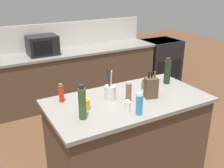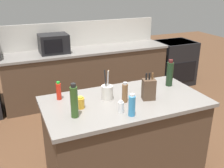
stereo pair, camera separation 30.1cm
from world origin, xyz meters
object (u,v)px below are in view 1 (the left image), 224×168
(dish_soap_bottle, at_px, (139,104))
(microwave, at_px, (42,45))
(olive_oil_bottle, at_px, (82,103))
(salt_shaker, at_px, (128,106))
(hot_sauce_bottle, at_px, (61,93))
(pepper_grinder, at_px, (129,92))
(utensil_crock, at_px, (110,92))
(knife_block, at_px, (151,88))
(honey_jar, at_px, (86,104))
(range_oven, at_px, (160,61))
(wine_bottle, at_px, (167,72))
(spice_jar_oregano, at_px, (144,85))

(dish_soap_bottle, bearing_deg, microwave, 94.51)
(microwave, distance_m, olive_oil_bottle, 2.37)
(salt_shaker, distance_m, hot_sauce_bottle, 0.70)
(microwave, distance_m, pepper_grinder, 2.26)
(dish_soap_bottle, distance_m, salt_shaker, 0.12)
(utensil_crock, xyz_separation_m, hot_sauce_bottle, (-0.47, 0.19, 0.01))
(salt_shaker, xyz_separation_m, hot_sauce_bottle, (-0.47, 0.52, 0.04))
(knife_block, distance_m, salt_shaker, 0.43)
(pepper_grinder, height_order, honey_jar, pepper_grinder)
(range_oven, xyz_separation_m, knife_block, (-2.01, -2.28, 0.59))
(utensil_crock, distance_m, wine_bottle, 0.82)
(utensil_crock, bearing_deg, salt_shaker, -89.01)
(knife_block, relative_size, pepper_grinder, 1.34)
(utensil_crock, xyz_separation_m, spice_jar_oregano, (0.48, 0.06, -0.03))
(hot_sauce_bottle, bearing_deg, salt_shaker, -47.85)
(range_oven, bearing_deg, honey_jar, -141.08)
(microwave, bearing_deg, hot_sauce_bottle, -100.01)
(utensil_crock, bearing_deg, dish_soap_bottle, -80.36)
(honey_jar, bearing_deg, pepper_grinder, -5.14)
(range_oven, bearing_deg, wine_bottle, -127.90)
(knife_block, distance_m, dish_soap_bottle, 0.41)
(knife_block, bearing_deg, spice_jar_oregano, 85.75)
(microwave, distance_m, wine_bottle, 2.25)
(honey_jar, height_order, hot_sauce_bottle, hot_sauce_bottle)
(dish_soap_bottle, distance_m, olive_oil_bottle, 0.52)
(hot_sauce_bottle, bearing_deg, pepper_grinder, -28.35)
(spice_jar_oregano, height_order, honey_jar, honey_jar)
(olive_oil_bottle, bearing_deg, honey_jar, 56.61)
(spice_jar_oregano, xyz_separation_m, honey_jar, (-0.79, -0.16, 0.01))
(honey_jar, height_order, salt_shaker, same)
(salt_shaker, relative_size, hot_sauce_bottle, 0.62)
(microwave, xyz_separation_m, wine_bottle, (0.95, -2.04, -0.01))
(wine_bottle, bearing_deg, hot_sauce_bottle, 174.53)
(microwave, distance_m, knife_block, 2.34)
(range_oven, height_order, dish_soap_bottle, dish_soap_bottle)
(knife_block, xyz_separation_m, dish_soap_bottle, (-0.32, -0.25, -0.01))
(hot_sauce_bottle, bearing_deg, olive_oil_bottle, -83.58)
(pepper_grinder, xyz_separation_m, hot_sauce_bottle, (-0.61, 0.33, -0.01))
(olive_oil_bottle, height_order, salt_shaker, olive_oil_bottle)
(dish_soap_bottle, bearing_deg, honey_jar, 139.84)
(spice_jar_oregano, bearing_deg, microwave, 106.47)
(knife_block, xyz_separation_m, hot_sauce_bottle, (-0.86, 0.36, -0.02))
(dish_soap_bottle, bearing_deg, spice_jar_oregano, 50.33)
(knife_block, height_order, olive_oil_bottle, olive_oil_bottle)
(microwave, xyz_separation_m, pepper_grinder, (0.27, -2.24, -0.06))
(spice_jar_oregano, xyz_separation_m, wine_bottle, (0.34, 0.00, 0.10))
(pepper_grinder, xyz_separation_m, olive_oil_bottle, (-0.56, -0.11, 0.05))
(dish_soap_bottle, bearing_deg, hot_sauce_bottle, 131.16)
(salt_shaker, height_order, hot_sauce_bottle, hot_sauce_bottle)
(knife_block, bearing_deg, pepper_grinder, -173.68)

